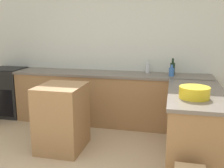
% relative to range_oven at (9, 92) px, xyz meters
% --- Properties ---
extents(wall_back, '(8.00, 0.06, 2.70)m').
position_rel_range_oven_xyz_m(wall_back, '(2.00, 0.32, 0.90)').
color(wall_back, silver).
rests_on(wall_back, ground_plane).
extents(counter_back, '(3.37, 0.62, 0.90)m').
position_rel_range_oven_xyz_m(counter_back, '(2.00, 0.00, -0.00)').
color(counter_back, olive).
rests_on(counter_back, ground_plane).
extents(counter_peninsula, '(0.69, 1.56, 0.90)m').
position_rel_range_oven_xyz_m(counter_peninsula, '(3.34, -1.06, -0.00)').
color(counter_peninsula, olive).
rests_on(counter_peninsula, ground_plane).
extents(range_oven, '(0.63, 0.59, 0.91)m').
position_rel_range_oven_xyz_m(range_oven, '(0.00, 0.00, 0.00)').
color(range_oven, black).
rests_on(range_oven, ground_plane).
extents(island_table, '(0.59, 0.67, 0.90)m').
position_rel_range_oven_xyz_m(island_table, '(1.59, -1.12, -0.00)').
color(island_table, '#997047').
rests_on(island_table, ground_plane).
extents(mixing_bowl, '(0.33, 0.33, 0.13)m').
position_rel_range_oven_xyz_m(mixing_bowl, '(3.28, -1.36, 0.51)').
color(mixing_bowl, yellow).
rests_on(mixing_bowl, counter_peninsula).
extents(wine_bottle_dark, '(0.08, 0.08, 0.27)m').
position_rel_range_oven_xyz_m(wine_bottle_dark, '(3.04, 0.09, 0.55)').
color(wine_bottle_dark, black).
rests_on(wine_bottle_dark, counter_back).
extents(water_bottle_blue, '(0.08, 0.08, 0.18)m').
position_rel_range_oven_xyz_m(water_bottle_blue, '(3.03, -0.06, 0.52)').
color(water_bottle_blue, '#386BB7').
rests_on(water_bottle_blue, counter_back).
extents(vinegar_bottle_clear, '(0.07, 0.07, 0.21)m').
position_rel_range_oven_xyz_m(vinegar_bottle_clear, '(2.62, 0.18, 0.53)').
color(vinegar_bottle_clear, silver).
rests_on(vinegar_bottle_clear, counter_back).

